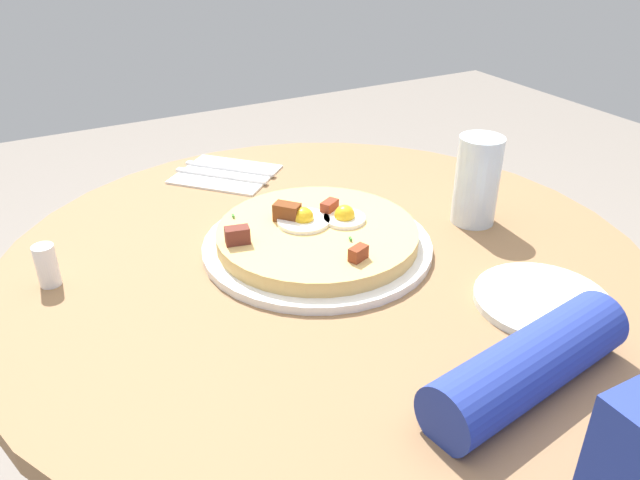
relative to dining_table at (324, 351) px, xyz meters
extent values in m
cylinder|color=olive|center=(0.00, 0.00, 0.16)|extent=(0.93, 0.93, 0.03)
cylinder|color=#333338|center=(0.00, 0.00, -0.21)|extent=(0.11, 0.11, 0.71)
cylinder|color=navy|center=(0.05, -0.34, 0.20)|extent=(0.27, 0.11, 0.07)
cylinder|color=white|center=(0.00, 0.02, 0.18)|extent=(0.33, 0.33, 0.01)
cylinder|color=#DDB467|center=(0.00, 0.02, 0.20)|extent=(0.29, 0.29, 0.02)
cylinder|color=white|center=(0.05, 0.02, 0.21)|extent=(0.06, 0.06, 0.01)
sphere|color=yellow|center=(0.05, 0.02, 0.22)|extent=(0.03, 0.03, 0.03)
cylinder|color=white|center=(-0.01, 0.05, 0.21)|extent=(0.08, 0.08, 0.01)
sphere|color=yellow|center=(-0.01, 0.05, 0.22)|extent=(0.03, 0.03, 0.03)
cube|color=brown|center=(-0.03, 0.06, 0.22)|extent=(0.04, 0.04, 0.03)
cube|color=maroon|center=(0.04, 0.05, 0.22)|extent=(0.03, 0.03, 0.02)
cube|color=brown|center=(0.01, -0.08, 0.22)|extent=(0.03, 0.02, 0.02)
cube|color=brown|center=(-0.12, 0.03, 0.22)|extent=(0.04, 0.03, 0.02)
cube|color=#387F2D|center=(0.02, -0.03, 0.21)|extent=(0.01, 0.01, 0.00)
cube|color=#387F2D|center=(-0.09, 0.11, 0.21)|extent=(0.00, 0.01, 0.00)
cube|color=#387F2D|center=(0.00, 0.03, 0.21)|extent=(0.01, 0.01, 0.00)
cylinder|color=silver|center=(0.18, -0.24, 0.18)|extent=(0.17, 0.17, 0.01)
cube|color=white|center=(-0.02, 0.34, 0.18)|extent=(0.22, 0.22, 0.00)
cube|color=silver|center=(-0.01, 0.35, 0.18)|extent=(0.13, 0.14, 0.00)
cube|color=silver|center=(-0.03, 0.33, 0.18)|extent=(0.13, 0.14, 0.00)
cylinder|color=silver|center=(0.26, -0.02, 0.24)|extent=(0.07, 0.07, 0.14)
cylinder|color=white|center=(-0.36, 0.11, 0.20)|extent=(0.03, 0.03, 0.06)
camera|label=1|loc=(-0.37, -0.67, 0.63)|focal=34.89mm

